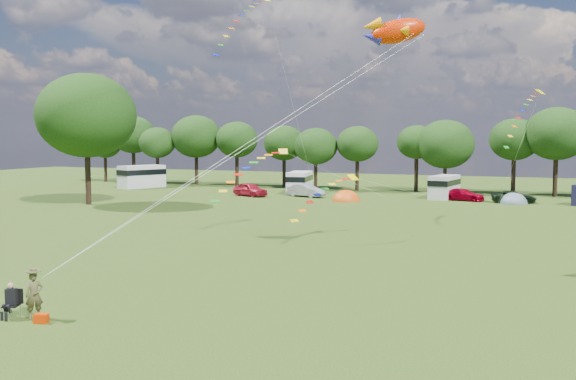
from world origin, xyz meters
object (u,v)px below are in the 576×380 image
at_px(car_c, 464,195).
at_px(tent_orange, 346,201).
at_px(big_tree, 86,116).
at_px(campervan_b, 300,182).
at_px(campervan_c, 444,186).
at_px(car_b, 306,190).
at_px(camp_chair, 12,297).
at_px(tent_greyblue, 513,203).
at_px(car_d, 514,197).
at_px(car_a, 250,189).
at_px(kite_flyer, 34,295).
at_px(campervan_a, 142,176).
at_px(fish_kite, 393,31).

xyz_separation_m(car_c, tent_orange, (-11.65, -5.10, -0.63)).
height_order(big_tree, campervan_b, big_tree).
bearing_deg(campervan_c, campervan_b, 100.55).
height_order(car_b, camp_chair, car_b).
bearing_deg(tent_greyblue, car_d, 88.30).
xyz_separation_m(car_a, car_d, (28.72, 3.59, -0.16)).
bearing_deg(kite_flyer, car_b, 50.15).
distance_m(campervan_a, camp_chair, 62.58).
relative_size(car_d, tent_greyblue, 1.40).
relative_size(car_a, kite_flyer, 2.62).
bearing_deg(campervan_a, fish_kite, -109.56).
height_order(car_d, camp_chair, camp_chair).
bearing_deg(kite_flyer, big_tree, 78.23).
bearing_deg(tent_greyblue, kite_flyer, -106.32).
bearing_deg(camp_chair, car_a, 82.06).
bearing_deg(campervan_b, car_d, -103.22).
relative_size(tent_greyblue, fish_kite, 0.90).
bearing_deg(camp_chair, fish_kite, 31.48).
bearing_deg(car_b, camp_chair, -154.86).
distance_m(big_tree, fish_kite, 40.30).
bearing_deg(campervan_b, big_tree, 130.91).
xyz_separation_m(car_d, campervan_b, (-24.50, 1.42, 0.81)).
xyz_separation_m(car_b, fish_kite, (17.70, -34.63, 11.75)).
relative_size(campervan_b, tent_greyblue, 1.77).
bearing_deg(car_b, kite_flyer, -153.87).
distance_m(campervan_a, fish_kite, 58.54).
xyz_separation_m(campervan_a, kite_flyer, (32.39, -53.75, -0.72)).
distance_m(campervan_c, tent_greyblue, 8.00).
xyz_separation_m(car_a, car_c, (23.58, 3.92, -0.14)).
xyz_separation_m(tent_orange, camp_chair, (0.91, -47.37, 0.81)).
distance_m(car_a, car_c, 23.91).
relative_size(kite_flyer, camp_chair, 1.30).
relative_size(big_tree, fish_kite, 3.68).
bearing_deg(campervan_a, kite_flyer, -126.44).
bearing_deg(tent_orange, car_d, 15.87).
distance_m(campervan_a, tent_orange, 31.40).
bearing_deg(kite_flyer, car_a, 57.56).
distance_m(car_b, fish_kite, 40.62).
bearing_deg(fish_kite, tent_greyblue, 61.99).
distance_m(tent_orange, tent_greyblue, 17.30).
height_order(camp_chair, fish_kite, fish_kite).
xyz_separation_m(car_b, camp_chair, (6.53, -50.13, 0.08)).
bearing_deg(car_b, campervan_a, 98.86).
height_order(campervan_c, fish_kite, fish_kite).
bearing_deg(fish_kite, camp_chair, -146.35).
distance_m(car_a, car_b, 6.51).
height_order(car_a, campervan_b, campervan_b).
xyz_separation_m(car_d, kite_flyer, (-15.04, -51.86, 0.28)).
height_order(campervan_a, camp_chair, campervan_a).
relative_size(car_a, campervan_c, 0.86).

